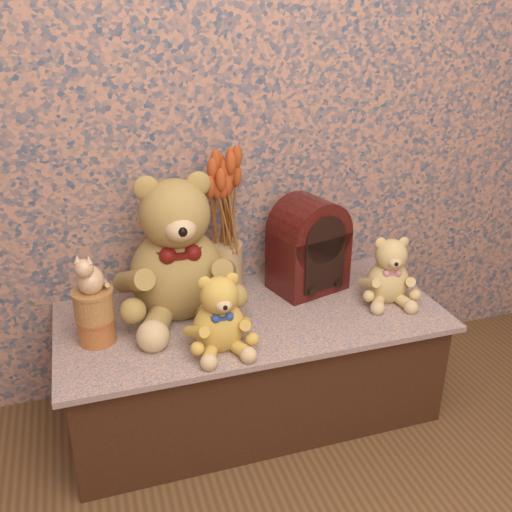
{
  "coord_description": "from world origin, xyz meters",
  "views": [
    {
      "loc": [
        -0.51,
        -0.44,
        1.4
      ],
      "look_at": [
        0.0,
        1.16,
        0.65
      ],
      "focal_mm": 40.26,
      "sensor_mm": 36.0,
      "label": 1
    }
  ],
  "objects_px": {
    "teddy_medium": "(219,308)",
    "biscuit_tin_lower": "(97,329)",
    "ceramic_vase": "(226,269)",
    "teddy_large": "(175,239)",
    "teddy_small": "(389,266)",
    "cat_figurine": "(89,271)",
    "cathedral_radio": "(309,244)"
  },
  "relations": [
    {
      "from": "cathedral_radio",
      "to": "teddy_large",
      "type": "bearing_deg",
      "value": 166.81
    },
    {
      "from": "ceramic_vase",
      "to": "biscuit_tin_lower",
      "type": "xyz_separation_m",
      "value": [
        -0.47,
        -0.18,
        -0.06
      ]
    },
    {
      "from": "teddy_large",
      "to": "cat_figurine",
      "type": "xyz_separation_m",
      "value": [
        -0.29,
        -0.12,
        -0.02
      ]
    },
    {
      "from": "ceramic_vase",
      "to": "teddy_medium",
      "type": "bearing_deg",
      "value": -108.82
    },
    {
      "from": "cathedral_radio",
      "to": "ceramic_vase",
      "type": "xyz_separation_m",
      "value": [
        -0.3,
        0.04,
        -0.08
      ]
    },
    {
      "from": "teddy_medium",
      "to": "biscuit_tin_lower",
      "type": "relative_size",
      "value": 2.31
    },
    {
      "from": "ceramic_vase",
      "to": "teddy_large",
      "type": "bearing_deg",
      "value": -162.45
    },
    {
      "from": "teddy_large",
      "to": "ceramic_vase",
      "type": "bearing_deg",
      "value": 18.03
    },
    {
      "from": "teddy_medium",
      "to": "cathedral_radio",
      "type": "distance_m",
      "value": 0.5
    },
    {
      "from": "cathedral_radio",
      "to": "teddy_small",
      "type": "bearing_deg",
      "value": -50.32
    },
    {
      "from": "cathedral_radio",
      "to": "biscuit_tin_lower",
      "type": "height_order",
      "value": "cathedral_radio"
    },
    {
      "from": "teddy_large",
      "to": "biscuit_tin_lower",
      "type": "distance_m",
      "value": 0.38
    },
    {
      "from": "teddy_large",
      "to": "teddy_medium",
      "type": "bearing_deg",
      "value": -73.3
    },
    {
      "from": "biscuit_tin_lower",
      "to": "cathedral_radio",
      "type": "bearing_deg",
      "value": 10.4
    },
    {
      "from": "teddy_large",
      "to": "teddy_medium",
      "type": "relative_size",
      "value": 1.97
    },
    {
      "from": "teddy_medium",
      "to": "ceramic_vase",
      "type": "bearing_deg",
      "value": 71.12
    },
    {
      "from": "teddy_large",
      "to": "ceramic_vase",
      "type": "relative_size",
      "value": 2.63
    },
    {
      "from": "teddy_medium",
      "to": "cat_figurine",
      "type": "distance_m",
      "value": 0.41
    },
    {
      "from": "teddy_large",
      "to": "teddy_small",
      "type": "distance_m",
      "value": 0.76
    },
    {
      "from": "ceramic_vase",
      "to": "biscuit_tin_lower",
      "type": "bearing_deg",
      "value": -159.03
    },
    {
      "from": "teddy_medium",
      "to": "cathedral_radio",
      "type": "xyz_separation_m",
      "value": [
        0.41,
        0.29,
        0.04
      ]
    },
    {
      "from": "ceramic_vase",
      "to": "cat_figurine",
      "type": "bearing_deg",
      "value": -159.03
    },
    {
      "from": "cat_figurine",
      "to": "teddy_medium",
      "type": "bearing_deg",
      "value": 1.63
    },
    {
      "from": "teddy_large",
      "to": "biscuit_tin_lower",
      "type": "bearing_deg",
      "value": -156.37
    },
    {
      "from": "ceramic_vase",
      "to": "cat_figurine",
      "type": "height_order",
      "value": "cat_figurine"
    },
    {
      "from": "teddy_large",
      "to": "biscuit_tin_lower",
      "type": "xyz_separation_m",
      "value": [
        -0.29,
        -0.12,
        -0.22
      ]
    },
    {
      "from": "teddy_medium",
      "to": "cathedral_radio",
      "type": "bearing_deg",
      "value": 34.7
    },
    {
      "from": "cathedral_radio",
      "to": "biscuit_tin_lower",
      "type": "relative_size",
      "value": 3.06
    },
    {
      "from": "teddy_small",
      "to": "ceramic_vase",
      "type": "relative_size",
      "value": 1.29
    },
    {
      "from": "teddy_medium",
      "to": "cat_figurine",
      "type": "height_order",
      "value": "cat_figurine"
    },
    {
      "from": "ceramic_vase",
      "to": "cat_figurine",
      "type": "distance_m",
      "value": 0.53
    },
    {
      "from": "teddy_medium",
      "to": "cat_figurine",
      "type": "relative_size",
      "value": 1.99
    }
  ]
}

